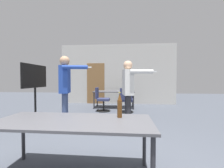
% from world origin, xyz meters
% --- Properties ---
extents(back_wall, '(5.76, 0.12, 3.00)m').
position_xyz_m(back_wall, '(-0.03, 6.06, 1.49)').
color(back_wall, beige).
rests_on(back_wall, ground_plane).
extents(conference_table_near, '(1.94, 0.79, 0.72)m').
position_xyz_m(conference_table_near, '(-0.22, 0.29, 0.66)').
color(conference_table_near, '#4C4C51').
rests_on(conference_table_near, ground_plane).
extents(conference_table_far, '(1.75, 0.84, 0.72)m').
position_xyz_m(conference_table_far, '(-0.08, 4.97, 0.66)').
color(conference_table_far, '#4C4C51').
rests_on(conference_table_far, ground_plane).
extents(tv_screen, '(0.44, 1.22, 1.68)m').
position_xyz_m(tv_screen, '(-2.33, 2.82, 1.07)').
color(tv_screen, black).
rests_on(tv_screen, ground_plane).
extents(person_left_plaid, '(0.86, 0.56, 1.82)m').
position_xyz_m(person_left_plaid, '(-1.10, 2.17, 1.12)').
color(person_left_plaid, '#3D4C75').
rests_on(person_left_plaid, ground_plane).
extents(person_right_polo, '(0.85, 0.60, 1.71)m').
position_xyz_m(person_right_polo, '(0.49, 2.37, 1.04)').
color(person_right_polo, '#28282D').
rests_on(person_right_polo, ground_plane).
extents(office_chair_near_pushed, '(0.52, 0.56, 0.92)m').
position_xyz_m(office_chair_near_pushed, '(0.45, 4.00, 0.43)').
color(office_chair_near_pushed, black).
rests_on(office_chair_near_pushed, ground_plane).
extents(office_chair_side_rolled, '(0.55, 0.52, 0.92)m').
position_xyz_m(office_chair_side_rolled, '(-0.50, 4.19, 0.43)').
color(office_chair_side_rolled, black).
rests_on(office_chair_side_rolled, ground_plane).
extents(beer_bottle, '(0.06, 0.06, 0.34)m').
position_xyz_m(beer_bottle, '(0.34, 0.48, 0.88)').
color(beer_bottle, '#563314').
rests_on(beer_bottle, conference_table_near).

